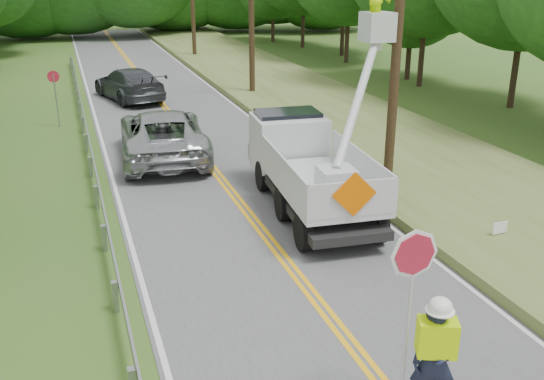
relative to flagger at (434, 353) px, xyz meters
name	(u,v)px	position (x,y,z in m)	size (l,w,h in m)	color
road	(203,156)	(-0.36, 14.74, -1.14)	(7.20, 96.00, 0.03)	#4F4E51
guardrail	(89,146)	(-4.38, 15.65, -0.60)	(0.18, 48.00, 0.77)	#92949A
utility_poles	(300,3)	(4.64, 17.76, 4.12)	(1.60, 43.30, 10.00)	black
tall_grass_verge	(373,137)	(6.74, 14.74, -1.00)	(7.00, 96.00, 0.30)	#4A6427
flagger	(434,353)	(0.00, 0.00, 0.00)	(1.20, 0.71, 3.19)	#191E33
bucket_truck	(308,150)	(1.74, 9.56, 0.37)	(4.29, 6.94, 6.65)	black
suv_silver	(163,134)	(-1.77, 15.07, -0.23)	(2.98, 6.46, 1.80)	#A3A6A9
suv_darkgrey	(129,84)	(-1.78, 25.95, -0.30)	(2.32, 5.71, 1.66)	#3E4046
stop_sign_permanent	(55,90)	(-5.42, 21.12, 0.50)	(0.53, 0.07, 2.50)	#92949A
yard_sign	(500,229)	(5.13, 4.83, -0.69)	(0.44, 0.05, 0.64)	white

